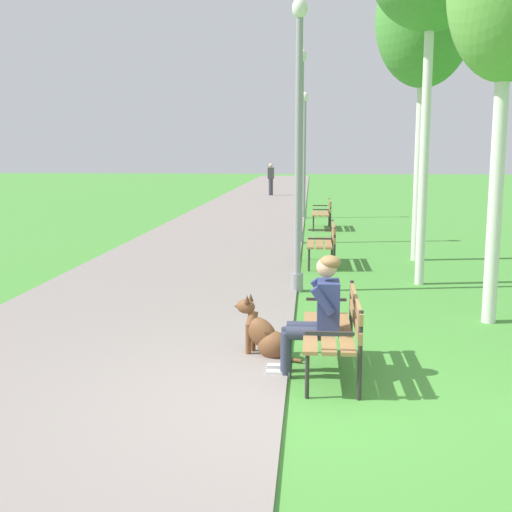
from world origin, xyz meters
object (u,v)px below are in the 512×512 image
object	(u,v)px
lamp_post_far	(304,154)
park_bench_near	(337,326)
lamp_post_mid	(301,145)
birch_tree_fourth	(425,21)
park_bench_far	(324,211)
pedestrian_distant	(271,179)
lamp_post_near	(298,144)
park_bench_mid	(324,240)
dog_brown	(265,335)
person_seated_on_near_bench	(317,311)

from	to	relation	value
lamp_post_far	park_bench_near	bearing A→B (deg)	-88.06
lamp_post_mid	birch_tree_fourth	world-z (taller)	birch_tree_fourth
park_bench_far	pedestrian_distant	size ratio (longest dim) A/B	0.91
lamp_post_mid	birch_tree_fourth	size ratio (longest dim) A/B	0.75
park_bench_far	lamp_post_near	xyz separation A→B (m)	(-0.59, -8.75, 1.86)
park_bench_near	pedestrian_distant	bearing A→B (deg)	95.00
park_bench_mid	lamp_post_near	size ratio (longest dim) A/B	0.33
pedestrian_distant	birch_tree_fourth	bearing A→B (deg)	-77.64
dog_brown	birch_tree_fourth	distance (m)	8.64
person_seated_on_near_bench	lamp_post_near	size ratio (longest dim) A/B	0.27
pedestrian_distant	park_bench_mid	bearing A→B (deg)	-83.44
park_bench_near	pedestrian_distant	world-z (taller)	pedestrian_distant
lamp_post_mid	pedestrian_distant	bearing A→B (deg)	95.98
lamp_post_near	person_seated_on_near_bench	bearing A→B (deg)	-85.92
park_bench_near	person_seated_on_near_bench	world-z (taller)	person_seated_on_near_bench
dog_brown	person_seated_on_near_bench	bearing A→B (deg)	-42.75
park_bench_far	lamp_post_mid	distance (m)	3.67
park_bench_far	lamp_post_far	bearing A→B (deg)	101.39
lamp_post_near	park_bench_far	bearing A→B (deg)	86.17
park_bench_far	birch_tree_fourth	world-z (taller)	birch_tree_fourth
park_bench_near	park_bench_far	size ratio (longest dim) A/B	1.00
park_bench_mid	park_bench_far	bearing A→B (deg)	89.07
lamp_post_far	birch_tree_fourth	bearing A→B (deg)	-73.98
person_seated_on_near_bench	lamp_post_mid	xyz separation A→B (m)	(-0.34, 9.73, 1.74)
park_bench_far	dog_brown	bearing A→B (deg)	-94.04
park_bench_near	park_bench_mid	size ratio (longest dim) A/B	1.00
lamp_post_far	person_seated_on_near_bench	bearing A→B (deg)	-88.82
park_bench_mid	lamp_post_far	xyz separation A→B (m)	(-0.52, 9.34, 1.67)
park_bench_far	lamp_post_mid	world-z (taller)	lamp_post_mid
lamp_post_far	birch_tree_fourth	size ratio (longest dim) A/B	0.68
park_bench_mid	birch_tree_fourth	xyz separation A→B (m)	(1.93, 0.78, 4.32)
park_bench_near	lamp_post_near	xyz separation A→B (m)	(-0.50, 3.99, 1.86)
lamp_post_near	lamp_post_far	distance (m)	11.86
person_seated_on_near_bench	lamp_post_far	bearing A→B (deg)	91.18
lamp_post_near	pedestrian_distant	distance (m)	22.86
park_bench_mid	birch_tree_fourth	size ratio (longest dim) A/B	0.24
park_bench_near	lamp_post_near	world-z (taller)	lamp_post_near
pedestrian_distant	lamp_post_near	bearing A→B (deg)	-85.37
person_seated_on_near_bench	pedestrian_distant	bearing A→B (deg)	94.55
lamp_post_mid	birch_tree_fourth	bearing A→B (deg)	-43.97
park_bench_mid	pedestrian_distant	xyz separation A→B (m)	(-2.33, 20.22, 0.33)
park_bench_mid	dog_brown	bearing A→B (deg)	-97.23
lamp_post_near	pedestrian_distant	bearing A→B (deg)	94.63
person_seated_on_near_bench	park_bench_far	bearing A→B (deg)	88.67
park_bench_mid	lamp_post_far	distance (m)	9.50
park_bench_mid	person_seated_on_near_bench	world-z (taller)	person_seated_on_near_bench
person_seated_on_near_bench	lamp_post_mid	world-z (taller)	lamp_post_mid
dog_brown	lamp_post_near	bearing A→B (deg)	85.43
park_bench_mid	park_bench_far	xyz separation A→B (m)	(0.10, 6.23, 0.00)
lamp_post_mid	pedestrian_distant	size ratio (longest dim) A/B	2.84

